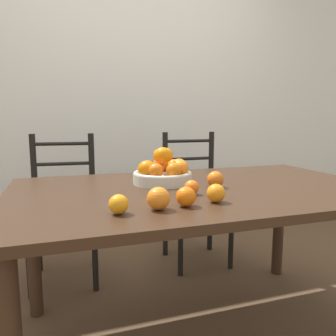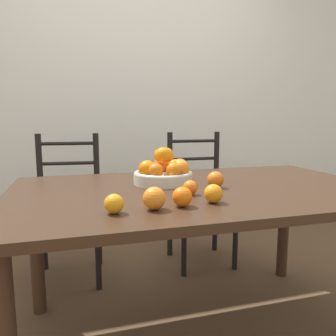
{
  "view_description": "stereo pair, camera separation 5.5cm",
  "coord_description": "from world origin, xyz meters",
  "views": [
    {
      "loc": [
        -0.62,
        -1.37,
        1.06
      ],
      "look_at": [
        -0.15,
        0.05,
        0.83
      ],
      "focal_mm": 35.0,
      "sensor_mm": 36.0,
      "label": 1
    },
    {
      "loc": [
        -0.56,
        -1.38,
        1.06
      ],
      "look_at": [
        -0.15,
        0.05,
        0.83
      ],
      "focal_mm": 35.0,
      "sensor_mm": 36.0,
      "label": 2
    }
  ],
  "objects": [
    {
      "name": "orange_loose_5",
      "position": [
        -0.44,
        -0.32,
        0.78
      ],
      "size": [
        0.07,
        0.07,
        0.07
      ],
      "color": "orange",
      "rests_on": "dining_table"
    },
    {
      "name": "orange_loose_4",
      "position": [
        -0.19,
        -0.3,
        0.78
      ],
      "size": [
        0.07,
        0.07,
        0.07
      ],
      "color": "orange",
      "rests_on": "dining_table"
    },
    {
      "name": "orange_loose_2",
      "position": [
        -0.06,
        -0.28,
        0.78
      ],
      "size": [
        0.07,
        0.07,
        0.07
      ],
      "color": "orange",
      "rests_on": "dining_table"
    },
    {
      "name": "wall_back",
      "position": [
        0.0,
        1.57,
        1.3
      ],
      "size": [
        8.0,
        0.06,
        2.6
      ],
      "color": "silver",
      "rests_on": "ground_plane"
    },
    {
      "name": "chair_left",
      "position": [
        -0.61,
        0.83,
        0.48
      ],
      "size": [
        0.45,
        0.44,
        0.96
      ],
      "rotation": [
        0.0,
        0.0,
        -0.09
      ],
      "color": "black",
      "rests_on": "ground_plane"
    },
    {
      "name": "dining_table",
      "position": [
        0.0,
        0.0,
        0.66
      ],
      "size": [
        1.71,
        1.02,
        0.75
      ],
      "color": "#382316",
      "rests_on": "ground_plane"
    },
    {
      "name": "orange_loose_3",
      "position": [
        -0.1,
        -0.13,
        0.78
      ],
      "size": [
        0.06,
        0.06,
        0.06
      ],
      "color": "orange",
      "rests_on": "dining_table"
    },
    {
      "name": "orange_loose_0",
      "position": [
        -0.3,
        -0.31,
        0.79
      ],
      "size": [
        0.08,
        0.08,
        0.08
      ],
      "color": "orange",
      "rests_on": "dining_table"
    },
    {
      "name": "chair_right",
      "position": [
        0.32,
        0.83,
        0.48
      ],
      "size": [
        0.43,
        0.41,
        0.96
      ],
      "rotation": [
        0.0,
        0.0,
        -0.02
      ],
      "color": "black",
      "rests_on": "ground_plane"
    },
    {
      "name": "ground_plane",
      "position": [
        0.0,
        0.0,
        0.0
      ],
      "size": [
        12.0,
        12.0,
        0.0
      ],
      "primitive_type": "plane",
      "color": "brown"
    },
    {
      "name": "orange_loose_1",
      "position": [
        0.06,
        -0.03,
        0.78
      ],
      "size": [
        0.08,
        0.08,
        0.08
      ],
      "color": "orange",
      "rests_on": "dining_table"
    },
    {
      "name": "fruit_bowl",
      "position": [
        -0.14,
        0.14,
        0.81
      ],
      "size": [
        0.29,
        0.29,
        0.18
      ],
      "color": "beige",
      "rests_on": "dining_table"
    }
  ]
}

